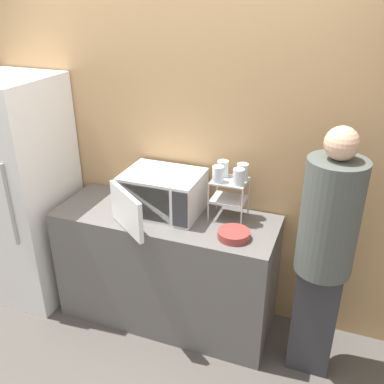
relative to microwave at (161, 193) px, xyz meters
The scene contains 12 objects.
ground_plane 1.09m from the microwave, 82.35° to the right, with size 12.00×12.00×0.00m, color #4C4742.
wall_back 0.39m from the microwave, 80.90° to the left, with size 8.00×0.06×2.60m.
counter 0.59m from the microwave, 46.21° to the right, with size 1.56×0.58×0.89m.
microwave is the anchor object (origin of this frame).
dish_rack 0.47m from the microwave, 10.07° to the left, with size 0.24×0.20×0.28m.
glass_front_left 0.44m from the microwave, ahead, with size 0.08×0.08×0.11m.
glass_back_right 0.58m from the microwave, 13.43° to the left, with size 0.08×0.08×0.11m.
glass_front_right 0.57m from the microwave, ahead, with size 0.08×0.08×0.11m.
glass_back_left 0.46m from the microwave, 18.61° to the left, with size 0.08×0.08×0.11m.
bowl 0.61m from the microwave, 16.05° to the right, with size 0.20×0.20×0.05m.
person 1.14m from the microwave, ahead, with size 0.34×0.34×1.68m.
refrigerator 1.13m from the microwave, behind, with size 0.60×0.69×1.77m.
Camera 1 is at (1.09, -2.08, 2.33)m, focal length 40.00 mm.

